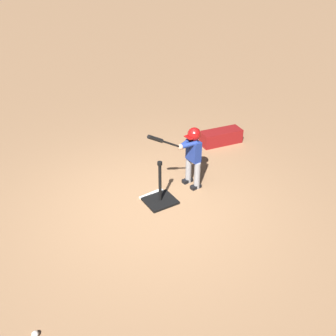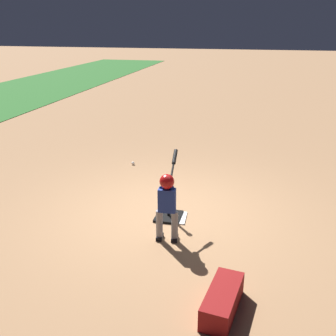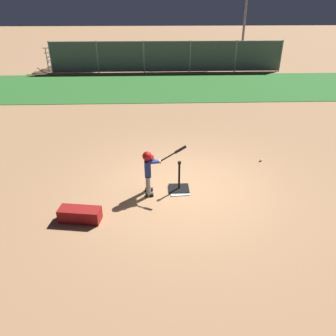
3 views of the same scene
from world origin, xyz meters
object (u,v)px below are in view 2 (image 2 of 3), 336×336
batter_child (167,198)px  baseball (133,163)px  batting_tee (169,213)px  equipment_bag (222,301)px

batter_child → baseball: bearing=26.8°
batting_tee → baseball: size_ratio=9.96×
batter_child → baseball: size_ratio=15.99×
batting_tee → equipment_bag: bearing=-152.0°
baseball → equipment_bag: 5.12m
batter_child → baseball: (3.05, 1.54, -0.64)m
batting_tee → batter_child: bearing=-168.4°
baseball → equipment_bag: bearing=-150.6°
batting_tee → baseball: bearing=30.6°
batter_child → batting_tee: bearing=11.6°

